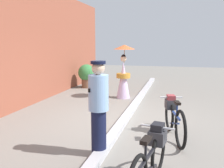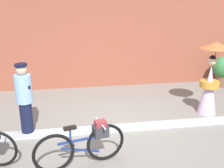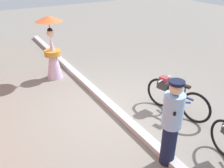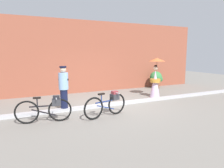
{
  "view_description": "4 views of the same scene",
  "coord_description": "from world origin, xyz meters",
  "px_view_note": "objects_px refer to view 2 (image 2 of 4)",
  "views": [
    {
      "loc": [
        -5.76,
        -1.21,
        1.93
      ],
      "look_at": [
        -0.2,
        0.29,
        0.95
      ],
      "focal_mm": 38.71,
      "sensor_mm": 36.0,
      "label": 1
    },
    {
      "loc": [
        -0.99,
        -5.43,
        2.95
      ],
      "look_at": [
        -0.09,
        0.28,
        1.04
      ],
      "focal_mm": 43.04,
      "sensor_mm": 36.0,
      "label": 2
    },
    {
      "loc": [
        -4.34,
        2.58,
        3.3
      ],
      "look_at": [
        -0.23,
        0.15,
        0.84
      ],
      "focal_mm": 39.26,
      "sensor_mm": 36.0,
      "label": 3
    },
    {
      "loc": [
        -3.51,
        -7.21,
        2.1
      ],
      "look_at": [
        0.08,
        0.36,
        0.83
      ],
      "focal_mm": 32.63,
      "sensor_mm": 36.0,
      "label": 4
    }
  ],
  "objects_px": {
    "person_with_parasol": "(211,79)",
    "potted_plant_by_door": "(224,69)",
    "bicycle_near_officer": "(84,144)",
    "person_officer": "(24,99)"
  },
  "relations": [
    {
      "from": "bicycle_near_officer",
      "to": "person_with_parasol",
      "type": "distance_m",
      "value": 3.8
    },
    {
      "from": "bicycle_near_officer",
      "to": "person_officer",
      "type": "bearing_deg",
      "value": 133.51
    },
    {
      "from": "person_officer",
      "to": "person_with_parasol",
      "type": "distance_m",
      "value": 4.52
    },
    {
      "from": "bicycle_near_officer",
      "to": "person_with_parasol",
      "type": "xyz_separation_m",
      "value": [
        3.32,
        1.78,
        0.5
      ]
    },
    {
      "from": "person_officer",
      "to": "bicycle_near_officer",
      "type": "bearing_deg",
      "value": -46.49
    },
    {
      "from": "person_with_parasol",
      "to": "potted_plant_by_door",
      "type": "height_order",
      "value": "person_with_parasol"
    },
    {
      "from": "person_with_parasol",
      "to": "potted_plant_by_door",
      "type": "xyz_separation_m",
      "value": [
        1.58,
        1.99,
        -0.34
      ]
    },
    {
      "from": "bicycle_near_officer",
      "to": "person_officer",
      "type": "distance_m",
      "value": 1.76
    },
    {
      "from": "person_officer",
      "to": "person_with_parasol",
      "type": "bearing_deg",
      "value": 6.99
    },
    {
      "from": "bicycle_near_officer",
      "to": "person_officer",
      "type": "height_order",
      "value": "person_officer"
    }
  ]
}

